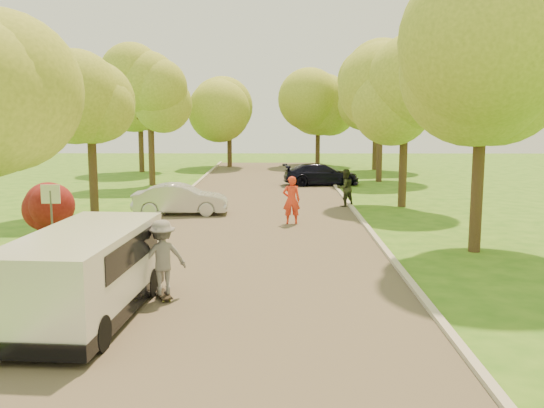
{
  "coord_description": "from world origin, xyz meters",
  "views": [
    {
      "loc": [
        0.76,
        -13.24,
        4.23
      ],
      "look_at": [
        0.57,
        6.1,
        1.3
      ],
      "focal_mm": 40.0,
      "sensor_mm": 36.0,
      "label": 1
    }
  ],
  "objects_px": {
    "silver_sedan": "(181,199)",
    "skateboarder": "(162,257)",
    "street_sign": "(51,206)",
    "person_olive": "(345,188)",
    "dark_sedan": "(321,174)",
    "longboard": "(163,294)",
    "minivan": "(86,273)",
    "person_striped": "(291,200)"
  },
  "relations": [
    {
      "from": "silver_sedan",
      "to": "street_sign",
      "type": "bearing_deg",
      "value": 160.12
    },
    {
      "from": "longboard",
      "to": "skateboarder",
      "type": "height_order",
      "value": "skateboarder"
    },
    {
      "from": "minivan",
      "to": "longboard",
      "type": "height_order",
      "value": "minivan"
    },
    {
      "from": "street_sign",
      "to": "skateboarder",
      "type": "relative_size",
      "value": 1.26
    },
    {
      "from": "longboard",
      "to": "person_striped",
      "type": "distance_m",
      "value": 9.99
    },
    {
      "from": "silver_sedan",
      "to": "skateboarder",
      "type": "relative_size",
      "value": 2.28
    },
    {
      "from": "minivan",
      "to": "silver_sedan",
      "type": "distance_m",
      "value": 12.98
    },
    {
      "from": "street_sign",
      "to": "person_olive",
      "type": "height_order",
      "value": "street_sign"
    },
    {
      "from": "person_striped",
      "to": "longboard",
      "type": "bearing_deg",
      "value": 67.76
    },
    {
      "from": "person_olive",
      "to": "skateboarder",
      "type": "bearing_deg",
      "value": 40.28
    },
    {
      "from": "minivan",
      "to": "longboard",
      "type": "bearing_deg",
      "value": 51.31
    },
    {
      "from": "street_sign",
      "to": "person_olive",
      "type": "distance_m",
      "value": 13.81
    },
    {
      "from": "dark_sedan",
      "to": "skateboarder",
      "type": "distance_m",
      "value": 22.53
    },
    {
      "from": "minivan",
      "to": "person_striped",
      "type": "relative_size",
      "value": 2.77
    },
    {
      "from": "longboard",
      "to": "dark_sedan",
      "type": "bearing_deg",
      "value": -127.55
    },
    {
      "from": "street_sign",
      "to": "person_striped",
      "type": "relative_size",
      "value": 1.18
    },
    {
      "from": "person_olive",
      "to": "street_sign",
      "type": "bearing_deg",
      "value": 18.59
    },
    {
      "from": "skateboarder",
      "to": "person_striped",
      "type": "distance_m",
      "value": 9.95
    },
    {
      "from": "person_olive",
      "to": "silver_sedan",
      "type": "bearing_deg",
      "value": -10.18
    },
    {
      "from": "silver_sedan",
      "to": "skateboarder",
      "type": "height_order",
      "value": "skateboarder"
    },
    {
      "from": "street_sign",
      "to": "longboard",
      "type": "relative_size",
      "value": 2.4
    },
    {
      "from": "dark_sedan",
      "to": "person_striped",
      "type": "distance_m",
      "value": 12.65
    },
    {
      "from": "skateboarder",
      "to": "person_olive",
      "type": "distance_m",
      "value": 14.87
    },
    {
      "from": "longboard",
      "to": "person_olive",
      "type": "height_order",
      "value": "person_olive"
    },
    {
      "from": "street_sign",
      "to": "minivan",
      "type": "xyz_separation_m",
      "value": [
        2.63,
        -5.25,
        -0.59
      ]
    },
    {
      "from": "street_sign",
      "to": "minivan",
      "type": "distance_m",
      "value": 5.91
    },
    {
      "from": "longboard",
      "to": "skateboarder",
      "type": "relative_size",
      "value": 0.53
    },
    {
      "from": "skateboarder",
      "to": "person_striped",
      "type": "bearing_deg",
      "value": -132.76
    },
    {
      "from": "street_sign",
      "to": "longboard",
      "type": "bearing_deg",
      "value": -44.34
    },
    {
      "from": "longboard",
      "to": "person_olive",
      "type": "distance_m",
      "value": 14.89
    },
    {
      "from": "dark_sedan",
      "to": "longboard",
      "type": "xyz_separation_m",
      "value": [
        -5.17,
        -21.93,
        -0.54
      ]
    },
    {
      "from": "skateboarder",
      "to": "person_olive",
      "type": "xyz_separation_m",
      "value": [
        5.67,
        13.75,
        -0.12
      ]
    },
    {
      "from": "silver_sedan",
      "to": "person_olive",
      "type": "distance_m",
      "value": 7.43
    },
    {
      "from": "silver_sedan",
      "to": "dark_sedan",
      "type": "bearing_deg",
      "value": -34.41
    },
    {
      "from": "silver_sedan",
      "to": "dark_sedan",
      "type": "distance_m",
      "value": 12.29
    },
    {
      "from": "person_striped",
      "to": "person_olive",
      "type": "xyz_separation_m",
      "value": [
        2.52,
        4.31,
        -0.07
      ]
    },
    {
      "from": "silver_sedan",
      "to": "person_olive",
      "type": "bearing_deg",
      "value": -74.79
    },
    {
      "from": "street_sign",
      "to": "person_striped",
      "type": "height_order",
      "value": "street_sign"
    },
    {
      "from": "minivan",
      "to": "dark_sedan",
      "type": "bearing_deg",
      "value": 78.44
    },
    {
      "from": "minivan",
      "to": "person_olive",
      "type": "bearing_deg",
      "value": 69.25
    },
    {
      "from": "street_sign",
      "to": "silver_sedan",
      "type": "relative_size",
      "value": 0.55
    },
    {
      "from": "minivan",
      "to": "silver_sedan",
      "type": "height_order",
      "value": "minivan"
    }
  ]
}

